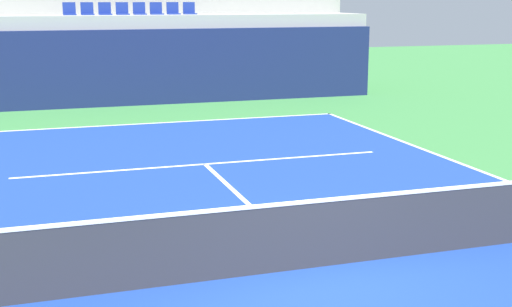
# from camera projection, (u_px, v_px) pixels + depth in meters

# --- Properties ---
(ground_plane) EXTENTS (80.00, 80.00, 0.00)m
(ground_plane) POSITION_uv_depth(u_px,v_px,m) (316.00, 268.00, 9.59)
(ground_plane) COLOR #387A3D
(court_surface) EXTENTS (11.00, 24.00, 0.01)m
(court_surface) POSITION_uv_depth(u_px,v_px,m) (316.00, 267.00, 9.59)
(court_surface) COLOR navy
(court_surface) RESTS_ON ground_plane
(baseline_far) EXTENTS (11.00, 0.10, 0.00)m
(baseline_far) POSITION_uv_depth(u_px,v_px,m) (160.00, 123.00, 20.69)
(baseline_far) COLOR white
(baseline_far) RESTS_ON court_surface
(service_line_far) EXTENTS (8.26, 0.10, 0.00)m
(service_line_far) POSITION_uv_depth(u_px,v_px,m) (205.00, 164.00, 15.53)
(service_line_far) COLOR white
(service_line_far) RESTS_ON court_surface
(centre_service_line) EXTENTS (0.10, 6.40, 0.00)m
(centre_service_line) POSITION_uv_depth(u_px,v_px,m) (248.00, 203.00, 12.56)
(centre_service_line) COLOR white
(centre_service_line) RESTS_ON court_surface
(back_wall) EXTENTS (17.31, 0.30, 2.59)m
(back_wall) POSITION_uv_depth(u_px,v_px,m) (139.00, 68.00, 23.98)
(back_wall) COLOR navy
(back_wall) RESTS_ON ground_plane
(stands_tier_lower) EXTENTS (17.31, 2.40, 3.05)m
(stands_tier_lower) POSITION_uv_depth(u_px,v_px,m) (133.00, 58.00, 25.18)
(stands_tier_lower) COLOR #9E9E99
(stands_tier_lower) RESTS_ON ground_plane
(stands_tier_upper) EXTENTS (17.31, 2.40, 3.85)m
(stands_tier_upper) POSITION_uv_depth(u_px,v_px,m) (124.00, 43.00, 27.32)
(stands_tier_upper) COLOR #9E9E99
(stands_tier_upper) RESTS_ON ground_plane
(seating_row_lower) EXTENTS (4.70, 0.44, 0.44)m
(seating_row_lower) POSITION_uv_depth(u_px,v_px,m) (131.00, 11.00, 24.91)
(seating_row_lower) COLOR navy
(seating_row_lower) RESTS_ON stands_tier_lower
(tennis_net) EXTENTS (11.08, 0.08, 1.07)m
(tennis_net) POSITION_uv_depth(u_px,v_px,m) (317.00, 232.00, 9.48)
(tennis_net) COLOR black
(tennis_net) RESTS_ON court_surface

